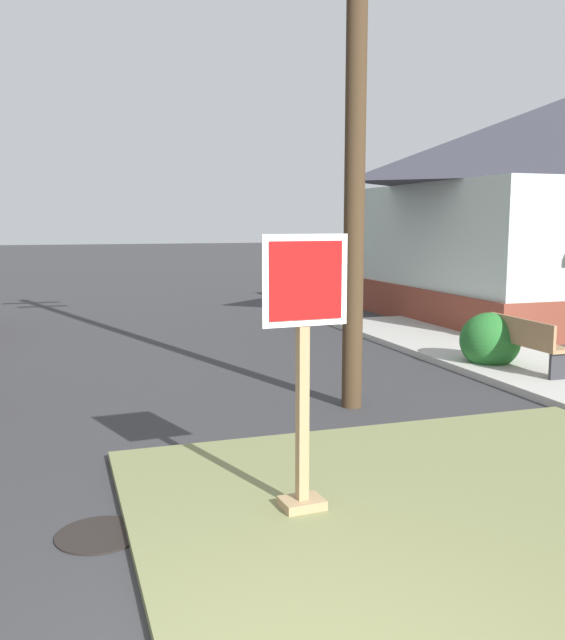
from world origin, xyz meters
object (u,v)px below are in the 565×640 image
stop_sign (303,376)px  utility_pole (357,15)px  manhole_cover (99,535)px  street_bench (527,341)px

stop_sign → utility_pole: utility_pole is taller
manhole_cover → street_bench: 7.98m
street_bench → utility_pole: bearing=-167.0°
stop_sign → street_bench: bearing=36.6°
manhole_cover → street_bench: (7.01, 3.77, 0.58)m
street_bench → utility_pole: 5.75m
stop_sign → manhole_cover: 2.09m
stop_sign → utility_pole: bearing=59.5°
utility_pole → street_bench: bearing=13.0°
manhole_cover → utility_pole: size_ratio=0.07×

